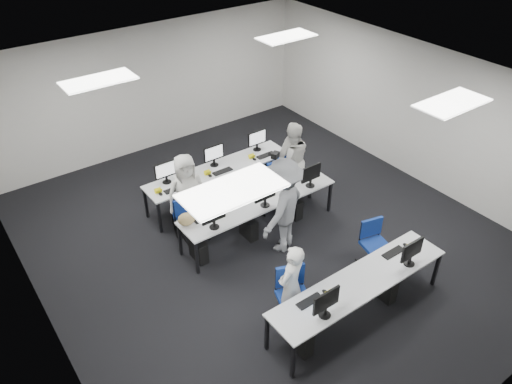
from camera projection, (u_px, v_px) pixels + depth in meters
room at (266, 170)px, 8.74m from camera, size 9.00×9.02×3.00m
ceiling_panels at (267, 91)px, 7.90m from camera, size 5.20×4.60×0.02m
desk_front at (360, 283)px, 7.60m from camera, size 3.20×0.70×0.73m
desk_mid at (259, 203)px, 9.33m from camera, size 3.20×0.70×0.73m
desk_back at (219, 171)px, 10.27m from camera, size 3.20×0.70×0.73m
equipment_front at (350, 304)px, 7.68m from camera, size 2.51×0.41×1.19m
equipment_mid at (252, 221)px, 9.41m from camera, size 2.91×0.41×1.19m
equipment_back at (227, 181)px, 10.56m from camera, size 2.91×0.41×1.19m
chair_0 at (293, 307)px, 7.71m from camera, size 0.63×0.65×0.97m
chair_1 at (374, 253)px, 8.77m from camera, size 0.54×0.57×0.90m
chair_2 at (193, 224)px, 9.43m from camera, size 0.50×0.54×0.93m
chair_3 at (249, 205)px, 9.95m from camera, size 0.57×0.60×0.94m
chair_4 at (280, 191)px, 10.35m from camera, size 0.51×0.54×0.91m
chair_5 at (184, 219)px, 9.61m from camera, size 0.52×0.55×0.84m
chair_6 at (238, 194)px, 10.25m from camera, size 0.47×0.52×0.96m
chair_7 at (276, 179)px, 10.70m from camera, size 0.48×0.52×0.96m
handbag at (186, 219)px, 8.64m from camera, size 0.35×0.28×0.25m
student_0 at (291, 286)px, 7.48m from camera, size 0.62×0.50×1.48m
student_1 at (292, 160)px, 10.39m from camera, size 0.96×0.87×1.61m
student_2 at (187, 193)px, 9.41m from camera, size 0.85×0.62×1.59m
student_3 at (291, 158)px, 10.42m from camera, size 1.03×0.64×1.63m
photographer at (283, 206)px, 8.83m from camera, size 1.38×1.12×1.86m
dslr_camera at (275, 155)px, 8.35m from camera, size 0.20×0.22×0.10m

